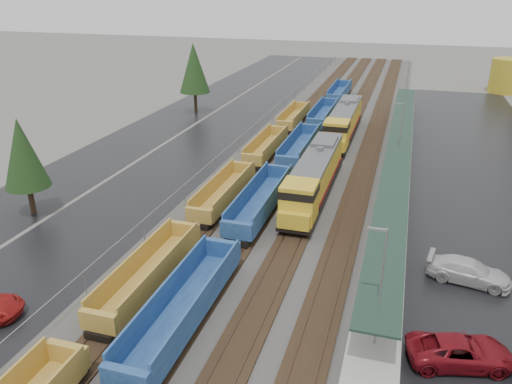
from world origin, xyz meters
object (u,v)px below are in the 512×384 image
locomotive_lead (314,177)px  storage_tank (508,76)px  parked_car_east_b (460,352)px  locomotive_trail (344,122)px  well_string_blue (261,201)px  well_string_yellow (193,226)px  parked_car_east_c (469,272)px

locomotive_lead → storage_tank: size_ratio=3.04×
locomotive_lead → storage_tank: (25.63, 61.18, 0.83)m
locomotive_lead → parked_car_east_b: 23.64m
locomotive_trail → storage_tank: (25.63, 40.18, 0.83)m
well_string_blue → storage_tank: storage_tank is taller
parked_car_east_b → well_string_yellow: bearing=51.3°
locomotive_lead → parked_car_east_c: locomotive_lead is taller
storage_tank → parked_car_east_c: storage_tank is taller
locomotive_trail → storage_tank: size_ratio=3.04×
well_string_yellow → locomotive_lead: bearing=53.8°
locomotive_lead → well_string_blue: size_ratio=0.17×
well_string_yellow → storage_tank: size_ratio=13.78×
parked_car_east_c → parked_car_east_b: bearing=-177.7°
parked_car_east_c → locomotive_lead: bearing=59.4°
parked_car_east_b → parked_car_east_c: parked_car_east_c is taller
well_string_yellow → storage_tank: bearing=65.0°
locomotive_lead → well_string_yellow: (-8.00, -10.94, -1.24)m
storage_tank → parked_car_east_b: (-13.51, -81.41, -2.38)m
locomotive_trail → well_string_yellow: size_ratio=0.22×
locomotive_trail → parked_car_east_c: locomotive_trail is taller
well_string_yellow → parked_car_east_b: bearing=-24.8°
locomotive_trail → parked_car_east_b: size_ratio=3.35×
well_string_yellow → parked_car_east_b: well_string_yellow is taller
locomotive_lead → locomotive_trail: size_ratio=1.00×
well_string_yellow → storage_tank: storage_tank is taller
locomotive_lead → parked_car_east_b: size_ratio=3.35×
locomotive_trail → well_string_blue: 25.93m
well_string_yellow → storage_tank: 79.60m
parked_car_east_b → parked_car_east_c: 9.04m
well_string_yellow → storage_tank: (33.63, 72.12, 2.08)m
storage_tank → parked_car_east_c: 73.53m
well_string_blue → storage_tank: (29.63, 65.77, 2.00)m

